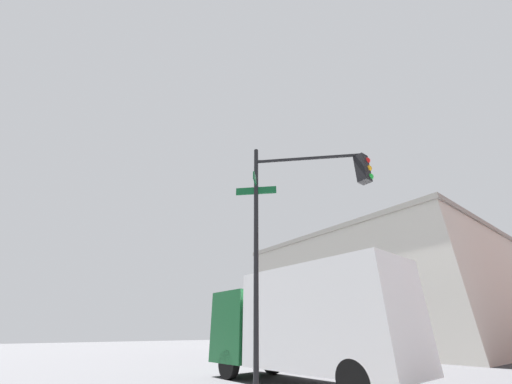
# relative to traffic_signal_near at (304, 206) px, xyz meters

# --- Properties ---
(traffic_signal_near) EXTENTS (2.62, 2.65, 6.39)m
(traffic_signal_near) POSITION_rel_traffic_signal_near_xyz_m (0.00, 0.00, 0.00)
(traffic_signal_near) COLOR black
(traffic_signal_near) RESTS_ON ground_plane
(building_stucco) EXTENTS (19.60, 20.55, 9.61)m
(building_stucco) POSITION_rel_traffic_signal_near_xyz_m (-11.04, 24.19, 0.27)
(building_stucco) COLOR #BCB7AD
(building_stucco) RESTS_ON ground_plane
(box_truck_second) EXTENTS (8.05, 3.00, 3.66)m
(box_truck_second) POSITION_rel_traffic_signal_near_xyz_m (-3.29, 3.07, -2.55)
(box_truck_second) COLOR #19592D
(box_truck_second) RESTS_ON ground_plane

